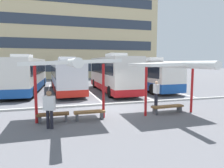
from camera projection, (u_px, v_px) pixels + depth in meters
name	position (u px, v px, depth m)	size (l,w,h in m)	color
ground_plane	(109.00, 108.00, 12.73)	(160.00, 160.00, 0.00)	slate
terminal_building	(70.00, 29.00, 42.47)	(33.84, 15.12, 22.99)	#D1BC8C
coach_bus_0	(26.00, 75.00, 19.87)	(3.25, 11.74, 3.68)	silver
coach_bus_1	(66.00, 76.00, 19.72)	(2.98, 10.61, 3.45)	silver
coach_bus_2	(112.00, 74.00, 19.81)	(2.63, 10.14, 3.79)	silver
coach_bus_3	(145.00, 75.00, 21.75)	(2.93, 10.79, 3.45)	silver
lane_stripe_0	(3.00, 94.00, 18.25)	(0.16, 14.00, 0.01)	white
lane_stripe_1	(48.00, 92.00, 19.36)	(0.16, 14.00, 0.01)	white
lane_stripe_2	(89.00, 91.00, 20.47)	(0.16, 14.00, 0.01)	white
lane_stripe_3	(125.00, 89.00, 21.58)	(0.16, 14.00, 0.01)	white
lane_stripe_4	(158.00, 88.00, 22.69)	(0.16, 14.00, 0.01)	white
waiting_shelter_0	(71.00, 64.00, 9.45)	(4.34, 5.04, 3.11)	red
bench_0	(53.00, 116.00, 9.68)	(1.54, 0.44, 0.45)	brown
bench_1	(89.00, 113.00, 10.14)	(1.59, 0.42, 0.45)	brown
waiting_shelter_1	(173.00, 65.00, 10.70)	(3.96, 4.88, 3.01)	red
bench_2	(168.00, 107.00, 11.39)	(1.98, 0.53, 0.45)	brown
platform_kerb	(106.00, 104.00, 13.58)	(44.00, 0.24, 0.12)	#ADADA8
waiting_passenger_0	(49.00, 107.00, 8.63)	(0.54, 0.40, 1.71)	black
waiting_passenger_1	(156.00, 91.00, 13.46)	(0.24, 0.49, 1.68)	black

